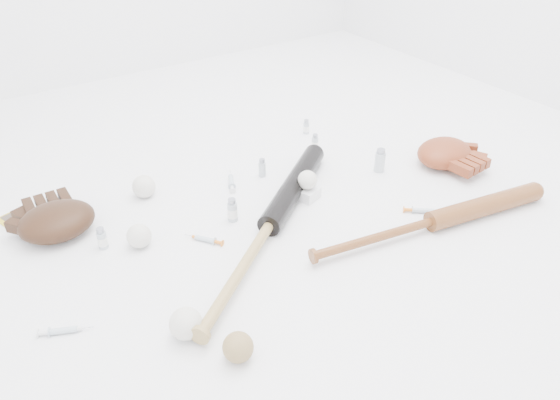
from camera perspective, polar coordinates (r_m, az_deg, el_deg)
bat_dark at (r=1.64m, az=-1.09°, el=-2.60°), size 0.84×0.65×0.07m
bat_wood at (r=1.72m, az=15.63°, el=-2.16°), size 0.87×0.21×0.06m
glove_dark at (r=1.76m, az=-22.31°, el=-2.02°), size 0.27×0.27×0.10m
glove_tan at (r=2.09m, az=16.80°, el=4.77°), size 0.28×0.28×0.09m
trading_card at (r=1.91m, az=-26.13°, el=-1.92°), size 0.09×0.11×0.01m
pedestal at (r=1.82m, az=2.84°, el=0.73°), size 0.09×0.09×0.04m
baseball_on_pedestal at (r=1.79m, az=2.88°, el=2.11°), size 0.06×0.06×0.06m
baseball_left at (r=1.64m, az=-14.51°, el=-3.66°), size 0.07×0.07×0.07m
baseball_upper at (r=1.87m, az=-14.04°, el=1.38°), size 0.08×0.08×0.08m
baseball_mid at (r=1.34m, az=-9.81°, el=-12.62°), size 0.08×0.08×0.08m
baseball_aged at (r=1.28m, az=-4.41°, el=-15.09°), size 0.07×0.07×0.07m
syringe_0 at (r=1.45m, az=-21.69°, el=-12.56°), size 0.14×0.08×0.02m
syringe_1 at (r=1.64m, az=-7.84°, el=-4.08°), size 0.10×0.13×0.02m
syringe_2 at (r=1.90m, az=-5.11°, el=1.96°), size 0.09×0.15×0.02m
syringe_3 at (r=1.80m, az=14.73°, el=-1.08°), size 0.13×0.12×0.02m
vial_0 at (r=1.93m, az=-1.88°, el=3.41°), size 0.03×0.03×0.07m
vial_1 at (r=2.11m, az=3.68°, el=6.07°), size 0.03×0.03×0.06m
vial_2 at (r=1.70m, az=-5.00°, el=-1.02°), size 0.03×0.03×0.08m
vial_3 at (r=1.99m, az=10.41°, el=4.11°), size 0.04×0.04×0.09m
vial_4 at (r=1.67m, az=-18.11°, el=-3.80°), size 0.03×0.03×0.07m
vial_5 at (r=2.24m, az=2.76°, el=7.67°), size 0.02×0.02×0.06m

